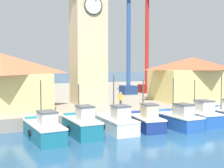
{
  "coord_description": "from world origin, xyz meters",
  "views": [
    {
      "loc": [
        -12.25,
        -16.97,
        5.57
      ],
      "look_at": [
        -0.87,
        10.56,
        3.5
      ],
      "focal_mm": 50.0,
      "sensor_mm": 36.0,
      "label": 1
    }
  ],
  "objects_px": {
    "fishing_boat_left_inner": "(117,123)",
    "clock_tower": "(88,33)",
    "fishing_boat_center": "(178,119)",
    "fishing_boat_mid_left": "(146,121)",
    "fishing_boat_mid_right": "(199,116)",
    "warehouse_right": "(193,78)",
    "port_crane_near": "(146,44)",
    "fishing_boat_far_left": "(44,130)",
    "warehouse_left": "(1,81)",
    "fishing_boat_left_outer": "(82,125)",
    "dock_worker_near_tower": "(121,100)",
    "port_crane_far": "(129,44)"
  },
  "relations": [
    {
      "from": "fishing_boat_left_inner",
      "to": "port_crane_near",
      "type": "xyz_separation_m",
      "value": [
        12.45,
        18.05,
        7.54
      ]
    },
    {
      "from": "port_crane_far",
      "to": "dock_worker_near_tower",
      "type": "bearing_deg",
      "value": -118.51
    },
    {
      "from": "port_crane_near",
      "to": "fishing_boat_far_left",
      "type": "bearing_deg",
      "value": -134.74
    },
    {
      "from": "fishing_boat_left_inner",
      "to": "fishing_boat_mid_left",
      "type": "xyz_separation_m",
      "value": [
        2.59,
        -0.07,
        -0.01
      ]
    },
    {
      "from": "fishing_boat_far_left",
      "to": "fishing_boat_center",
      "type": "relative_size",
      "value": 1.11
    },
    {
      "from": "port_crane_near",
      "to": "fishing_boat_left_inner",
      "type": "bearing_deg",
      "value": -124.59
    },
    {
      "from": "fishing_boat_mid_right",
      "to": "fishing_boat_mid_left",
      "type": "bearing_deg",
      "value": -177.94
    },
    {
      "from": "warehouse_left",
      "to": "fishing_boat_left_inner",
      "type": "bearing_deg",
      "value": -45.64
    },
    {
      "from": "fishing_boat_mid_left",
      "to": "fishing_boat_center",
      "type": "height_order",
      "value": "fishing_boat_center"
    },
    {
      "from": "port_crane_near",
      "to": "dock_worker_near_tower",
      "type": "bearing_deg",
      "value": -126.67
    },
    {
      "from": "fishing_boat_mid_right",
      "to": "clock_tower",
      "type": "distance_m",
      "value": 14.35
    },
    {
      "from": "fishing_boat_left_outer",
      "to": "warehouse_left",
      "type": "distance_m",
      "value": 10.6
    },
    {
      "from": "port_crane_near",
      "to": "fishing_boat_left_outer",
      "type": "bearing_deg",
      "value": -130.22
    },
    {
      "from": "port_crane_near",
      "to": "port_crane_far",
      "type": "distance_m",
      "value": 3.58
    },
    {
      "from": "dock_worker_near_tower",
      "to": "fishing_boat_left_inner",
      "type": "bearing_deg",
      "value": -117.52
    },
    {
      "from": "port_crane_far",
      "to": "dock_worker_near_tower",
      "type": "relative_size",
      "value": 11.7
    },
    {
      "from": "fishing_boat_left_inner",
      "to": "fishing_boat_center",
      "type": "height_order",
      "value": "fishing_boat_left_inner"
    },
    {
      "from": "fishing_boat_center",
      "to": "clock_tower",
      "type": "distance_m",
      "value": 13.72
    },
    {
      "from": "fishing_boat_left_inner",
      "to": "fishing_boat_center",
      "type": "distance_m",
      "value": 5.37
    },
    {
      "from": "fishing_boat_mid_left",
      "to": "warehouse_right",
      "type": "xyz_separation_m",
      "value": [
        10.64,
        7.93,
        2.96
      ]
    },
    {
      "from": "fishing_boat_mid_left",
      "to": "port_crane_near",
      "type": "distance_m",
      "value": 21.96
    },
    {
      "from": "fishing_boat_left_inner",
      "to": "warehouse_left",
      "type": "relative_size",
      "value": 0.5
    },
    {
      "from": "fishing_boat_mid_right",
      "to": "warehouse_left",
      "type": "xyz_separation_m",
      "value": [
        -16.39,
        8.33,
        3.08
      ]
    },
    {
      "from": "warehouse_right",
      "to": "fishing_boat_center",
      "type": "bearing_deg",
      "value": -132.82
    },
    {
      "from": "warehouse_left",
      "to": "dock_worker_near_tower",
      "type": "xyz_separation_m",
      "value": [
        10.59,
        -4.03,
        -1.89
      ]
    },
    {
      "from": "fishing_boat_far_left",
      "to": "clock_tower",
      "type": "distance_m",
      "value": 14.35
    },
    {
      "from": "fishing_boat_left_outer",
      "to": "fishing_boat_mid_left",
      "type": "height_order",
      "value": "fishing_boat_mid_left"
    },
    {
      "from": "port_crane_near",
      "to": "clock_tower",
      "type": "bearing_deg",
      "value": -143.82
    },
    {
      "from": "dock_worker_near_tower",
      "to": "port_crane_far",
      "type": "bearing_deg",
      "value": 61.49
    },
    {
      "from": "fishing_boat_left_inner",
      "to": "fishing_boat_center",
      "type": "relative_size",
      "value": 0.94
    },
    {
      "from": "fishing_boat_center",
      "to": "port_crane_near",
      "type": "height_order",
      "value": "port_crane_near"
    },
    {
      "from": "fishing_boat_center",
      "to": "dock_worker_near_tower",
      "type": "distance_m",
      "value": 6.04
    },
    {
      "from": "fishing_boat_mid_right",
      "to": "fishing_boat_center",
      "type": "bearing_deg",
      "value": -164.11
    },
    {
      "from": "fishing_boat_mid_left",
      "to": "fishing_boat_far_left",
      "type": "bearing_deg",
      "value": -177.5
    },
    {
      "from": "port_crane_far",
      "to": "dock_worker_near_tower",
      "type": "xyz_separation_m",
      "value": [
        -6.76,
        -12.44,
        -6.12
      ]
    },
    {
      "from": "fishing_boat_left_outer",
      "to": "port_crane_near",
      "type": "relative_size",
      "value": 0.24
    },
    {
      "from": "fishing_boat_mid_left",
      "to": "warehouse_right",
      "type": "height_order",
      "value": "warehouse_right"
    },
    {
      "from": "warehouse_left",
      "to": "port_crane_far",
      "type": "distance_m",
      "value": 19.74
    },
    {
      "from": "fishing_boat_left_outer",
      "to": "dock_worker_near_tower",
      "type": "xyz_separation_m",
      "value": [
        5.31,
        4.65,
        1.12
      ]
    },
    {
      "from": "port_crane_far",
      "to": "fishing_boat_left_inner",
      "type": "bearing_deg",
      "value": -118.25
    },
    {
      "from": "fishing_boat_left_inner",
      "to": "port_crane_far",
      "type": "height_order",
      "value": "port_crane_far"
    },
    {
      "from": "fishing_boat_mid_right",
      "to": "fishing_boat_far_left",
      "type": "bearing_deg",
      "value": -177.67
    },
    {
      "from": "fishing_boat_mid_right",
      "to": "warehouse_left",
      "type": "height_order",
      "value": "warehouse_left"
    },
    {
      "from": "fishing_boat_mid_right",
      "to": "dock_worker_near_tower",
      "type": "relative_size",
      "value": 3.04
    },
    {
      "from": "fishing_boat_left_inner",
      "to": "clock_tower",
      "type": "distance_m",
      "value": 12.44
    },
    {
      "from": "warehouse_left",
      "to": "clock_tower",
      "type": "bearing_deg",
      "value": 6.44
    },
    {
      "from": "fishing_boat_far_left",
      "to": "fishing_boat_mid_right",
      "type": "xyz_separation_m",
      "value": [
        13.99,
        0.57,
        -0.0
      ]
    },
    {
      "from": "fishing_boat_center",
      "to": "warehouse_right",
      "type": "relative_size",
      "value": 0.51
    },
    {
      "from": "fishing_boat_center",
      "to": "clock_tower",
      "type": "height_order",
      "value": "clock_tower"
    },
    {
      "from": "fishing_boat_left_outer",
      "to": "fishing_boat_center",
      "type": "relative_size",
      "value": 0.96
    }
  ]
}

